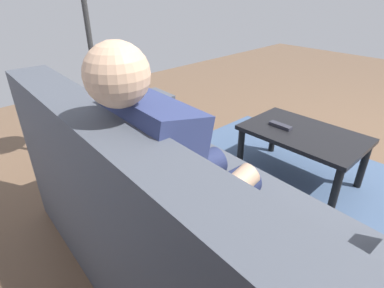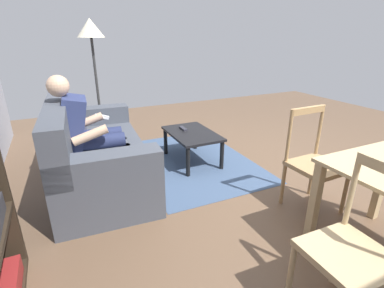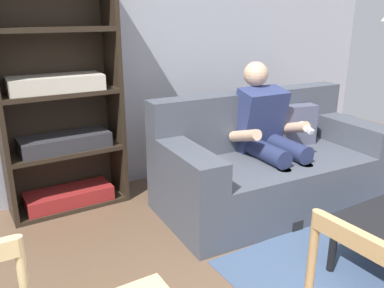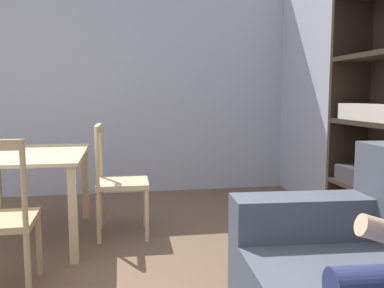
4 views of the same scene
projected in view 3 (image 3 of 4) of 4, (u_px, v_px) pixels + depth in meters
name	position (u px, v px, depth m)	size (l,w,h in m)	color
wall_back	(120.00, 43.00, 3.55)	(6.13, 0.12, 2.64)	#B2B7C6
couch	(269.00, 165.00, 3.42)	(1.97, 1.03, 0.92)	#474C56
person_lounging	(268.00, 133.00, 3.35)	(0.61, 0.88, 1.18)	navy
bookshelf	(60.00, 110.00, 3.19)	(0.94, 0.36, 1.95)	#2D2319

